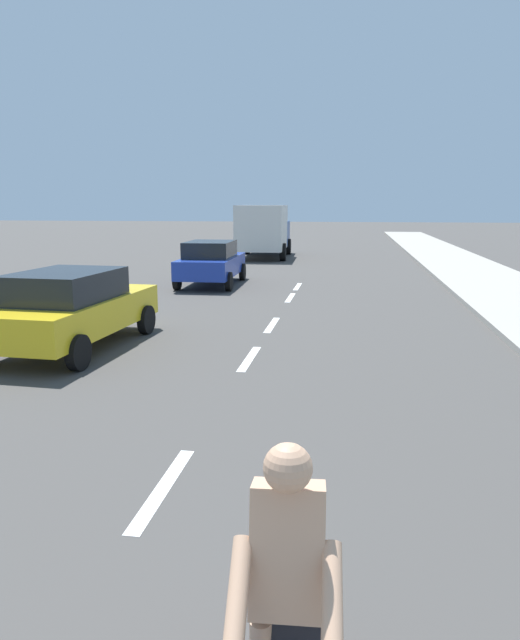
# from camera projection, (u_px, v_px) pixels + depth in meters

# --- Properties ---
(ground_plane) EXTENTS (160.00, 160.00, 0.00)m
(ground_plane) POSITION_uv_depth(u_px,v_px,m) (293.00, 294.00, 18.64)
(ground_plane) COLOR #423F3D
(sidewalk_strip) EXTENTS (3.60, 80.00, 0.14)m
(sidewalk_strip) POSITION_uv_depth(u_px,v_px,m) (501.00, 288.00, 19.52)
(sidewalk_strip) COLOR #9E998E
(sidewalk_strip) RESTS_ON ground
(lane_stripe_2) EXTENTS (0.16, 1.80, 0.01)m
(lane_stripe_2) POSITION_uv_depth(u_px,v_px,m) (163.00, 487.00, 5.91)
(lane_stripe_2) COLOR white
(lane_stripe_2) RESTS_ON ground
(lane_stripe_3) EXTENTS (0.16, 1.80, 0.01)m
(lane_stripe_3) POSITION_uv_depth(u_px,v_px,m) (250.00, 358.00, 10.85)
(lane_stripe_3) COLOR white
(lane_stripe_3) RESTS_ON ground
(lane_stripe_4) EXTENTS (0.16, 1.80, 0.01)m
(lane_stripe_4) POSITION_uv_depth(u_px,v_px,m) (272.00, 325.00, 13.88)
(lane_stripe_4) COLOR white
(lane_stripe_4) RESTS_ON ground
(lane_stripe_5) EXTENTS (0.16, 1.80, 0.01)m
(lane_stripe_5) POSITION_uv_depth(u_px,v_px,m) (290.00, 298.00, 17.95)
(lane_stripe_5) COLOR white
(lane_stripe_5) RESTS_ON ground
(lane_stripe_6) EXTENTS (0.16, 1.80, 0.01)m
(lane_stripe_6) POSITION_uv_depth(u_px,v_px,m) (298.00, 287.00, 20.37)
(lane_stripe_6) COLOR white
(lane_stripe_6) RESTS_ON ground
(parked_car_yellow) EXTENTS (2.21, 4.48, 1.57)m
(parked_car_yellow) POSITION_uv_depth(u_px,v_px,m) (71.00, 307.00, 11.49)
(parked_car_yellow) COLOR gold
(parked_car_yellow) RESTS_ON ground
(parked_car_blue) EXTENTS (2.05, 4.27, 1.57)m
(parked_car_blue) POSITION_uv_depth(u_px,v_px,m) (211.00, 262.00, 20.62)
(parked_car_blue) COLOR #1E389E
(parked_car_blue) RESTS_ON ground
(delivery_truck) EXTENTS (2.86, 6.33, 2.80)m
(delivery_truck) POSITION_uv_depth(u_px,v_px,m) (264.00, 230.00, 31.34)
(delivery_truck) COLOR #23478C
(delivery_truck) RESTS_ON ground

